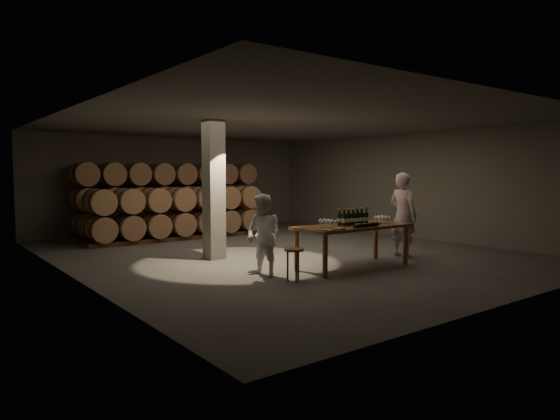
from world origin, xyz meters
TOP-DOWN VIEW (x-y plane):
  - room at (-1.80, 0.20)m, footprint 12.00×12.00m
  - tasting_table at (0.00, -2.50)m, footprint 2.60×1.10m
  - barrel_stack_back at (-0.57, 5.20)m, footprint 6.26×0.95m
  - barrel_stack_front at (-0.96, 3.80)m, footprint 5.48×0.95m
  - bottle_cluster at (0.06, -2.44)m, footprint 0.74×0.24m
  - lying_bottles at (-0.03, -2.91)m, footprint 0.79×0.09m
  - glass_cluster_left at (-0.78, -2.57)m, footprint 0.19×0.41m
  - glass_cluster_right at (0.85, -2.56)m, footprint 0.30×0.30m
  - plate at (0.60, -2.56)m, footprint 0.28×0.28m
  - notebook_near at (-0.83, -2.90)m, footprint 0.30×0.26m
  - notebook_corner at (-1.12, -2.92)m, footprint 0.25×0.29m
  - pen at (-0.72, -2.95)m, footprint 0.14×0.02m
  - stool at (-1.81, -2.78)m, footprint 0.36×0.36m
  - person_man at (1.90, -2.26)m, footprint 0.50×0.74m
  - person_woman at (-2.02, -2.10)m, footprint 0.76×0.89m

SIDE VIEW (x-z plane):
  - stool at x=-1.81m, z-range 0.19..0.80m
  - tasting_table at x=0.00m, z-range 0.35..1.25m
  - person_woman at x=-2.02m, z-range 0.00..1.59m
  - barrel_stack_front at x=-0.96m, z-range 0.04..1.61m
  - pen at x=-0.72m, z-range 0.90..0.91m
  - plate at x=0.60m, z-range 0.90..0.92m
  - notebook_corner at x=-1.12m, z-range 0.90..0.92m
  - notebook_near at x=-0.83m, z-range 0.90..0.93m
  - lying_bottles at x=-0.03m, z-range 0.90..0.99m
  - person_man at x=1.90m, z-range 0.00..2.00m
  - glass_cluster_right at x=0.85m, z-range 0.94..1.09m
  - glass_cluster_left at x=-0.78m, z-range 0.94..1.11m
  - bottle_cluster at x=0.06m, z-range 0.85..1.21m
  - barrel_stack_back at x=-0.57m, z-range 0.04..2.35m
  - room at x=-1.80m, z-range -4.40..7.60m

